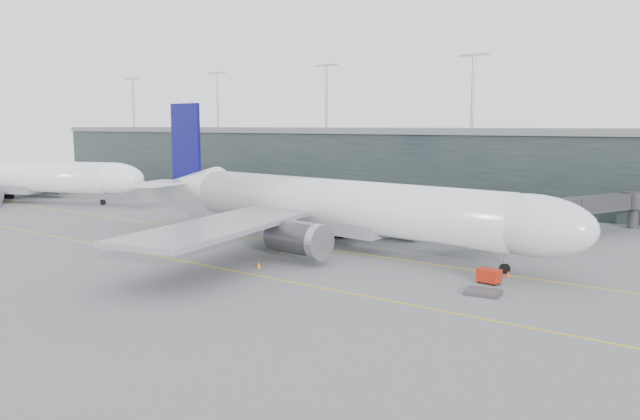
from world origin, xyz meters
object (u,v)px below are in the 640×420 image
Objects in this scene: jet_bridge at (542,207)px; main_aircraft at (334,206)px; gse_cart at (489,276)px; second_aircraft at (4,177)px.

main_aircraft is at bearing -106.99° from jet_bridge.
jet_bridge reaches higher than gse_cart.
main_aircraft reaches higher than second_aircraft.
main_aircraft is 1.62× the size of jet_bridge.
main_aircraft reaches higher than gse_cart.
second_aircraft is at bearing -174.73° from main_aircraft.
gse_cart is (106.63, -5.08, -4.39)m from second_aircraft.
main_aircraft is at bearing -21.68° from second_aircraft.
main_aircraft is at bearing 169.78° from gse_cart.
second_aircraft is at bearing -143.59° from jet_bridge.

